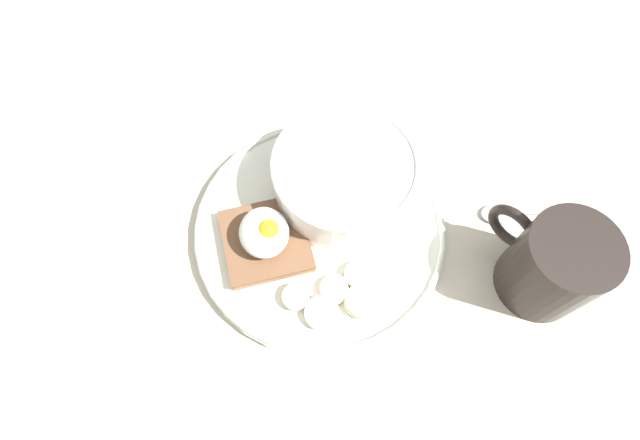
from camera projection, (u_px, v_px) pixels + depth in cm
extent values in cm
cube|color=beige|center=(320.00, 235.00, 54.36)|extent=(120.00, 120.00, 2.00)
cylinder|color=white|center=(320.00, 230.00, 53.00)|extent=(26.53, 26.53, 1.00)
torus|color=white|center=(320.00, 227.00, 52.28)|extent=(26.33, 26.33, 0.60)
cylinder|color=white|center=(344.00, 177.00, 52.05)|extent=(14.87, 14.87, 5.39)
torus|color=white|center=(345.00, 164.00, 49.61)|extent=(15.07, 15.07, 0.60)
cylinder|color=#D0B889|center=(344.00, 179.00, 52.38)|extent=(13.47, 13.47, 4.26)
ellipsoid|color=#D0B889|center=(345.00, 170.00, 50.64)|extent=(12.80, 12.80, 1.20)
ellipsoid|color=#956951|center=(345.00, 157.00, 50.83)|extent=(2.00, 1.78, 0.72)
ellipsoid|color=#B17A59|center=(344.00, 166.00, 50.38)|extent=(1.66, 1.10, 0.70)
ellipsoid|color=tan|center=(353.00, 181.00, 49.61)|extent=(2.16, 2.03, 0.78)
ellipsoid|color=#9C6C46|center=(358.00, 171.00, 50.26)|extent=(0.90, 1.35, 0.56)
cube|color=brown|center=(266.00, 239.00, 50.67)|extent=(8.89, 8.89, 0.30)
cube|color=#9D6C4A|center=(266.00, 241.00, 51.18)|extent=(8.72, 8.72, 1.34)
ellipsoid|color=white|center=(264.00, 232.00, 49.12)|extent=(5.44, 4.96, 3.22)
sphere|color=yellow|center=(268.00, 231.00, 48.32)|extent=(2.37, 2.37, 2.37)
cylinder|color=beige|center=(358.00, 275.00, 49.78)|extent=(4.06, 4.05, 1.09)
cylinder|color=tan|center=(359.00, 274.00, 49.32)|extent=(0.73, 0.73, 0.14)
cylinder|color=beige|center=(322.00, 313.00, 48.15)|extent=(4.76, 4.74, 1.24)
cylinder|color=tan|center=(322.00, 312.00, 47.72)|extent=(0.85, 0.85, 0.17)
cylinder|color=#F5E5C6|center=(335.00, 289.00, 49.02)|extent=(4.07, 4.05, 1.60)
cylinder|color=#BFB29A|center=(335.00, 288.00, 48.54)|extent=(0.72, 0.72, 0.22)
cylinder|color=beige|center=(361.00, 302.00, 48.64)|extent=(3.94, 4.01, 1.32)
cylinder|color=#B6AD88|center=(361.00, 300.00, 48.27)|extent=(0.71, 0.72, 0.21)
cylinder|color=beige|center=(296.00, 297.00, 48.76)|extent=(3.83, 3.80, 1.38)
cylinder|color=#B9AA8A|center=(296.00, 296.00, 48.29)|extent=(0.68, 0.68, 0.18)
cylinder|color=#2A2320|center=(555.00, 266.00, 46.66)|extent=(8.46, 8.46, 9.72)
cylinder|color=#31220F|center=(573.00, 252.00, 43.31)|extent=(7.19, 7.19, 0.40)
torus|color=#2A2320|center=(512.00, 227.00, 47.84)|extent=(5.03, 3.58, 5.28)
cylinder|color=silver|center=(539.00, 211.00, 54.09)|extent=(1.95, 9.19, 0.80)
ellipsoid|color=silver|center=(497.00, 213.00, 53.94)|extent=(2.84, 3.87, 0.70)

